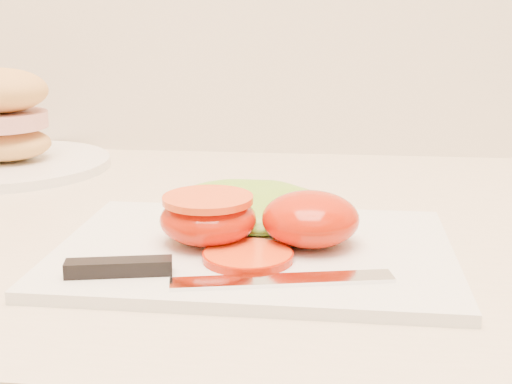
# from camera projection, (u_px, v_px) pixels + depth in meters

# --- Properties ---
(cutting_board) EXTENTS (0.34, 0.25, 0.01)m
(cutting_board) POSITION_uv_depth(u_px,v_px,m) (255.00, 251.00, 0.61)
(cutting_board) COLOR white
(cutting_board) RESTS_ON counter
(tomato_half_dome) EXTENTS (0.08, 0.08, 0.05)m
(tomato_half_dome) POSITION_uv_depth(u_px,v_px,m) (310.00, 219.00, 0.61)
(tomato_half_dome) COLOR red
(tomato_half_dome) RESTS_ON cutting_board
(tomato_half_cut) EXTENTS (0.08, 0.08, 0.04)m
(tomato_half_cut) POSITION_uv_depth(u_px,v_px,m) (208.00, 217.00, 0.61)
(tomato_half_cut) COLOR red
(tomato_half_cut) RESTS_ON cutting_board
(tomato_slice_0) EXTENTS (0.07, 0.07, 0.01)m
(tomato_slice_0) POSITION_uv_depth(u_px,v_px,m) (248.00, 256.00, 0.57)
(tomato_slice_0) COLOR #F1540D
(tomato_slice_0) RESTS_ON cutting_board
(lettuce_leaf_0) EXTENTS (0.15, 0.10, 0.03)m
(lettuce_leaf_0) POSITION_uv_depth(u_px,v_px,m) (249.00, 207.00, 0.67)
(lettuce_leaf_0) COLOR #8AC133
(lettuce_leaf_0) RESTS_ON cutting_board
(lettuce_leaf_1) EXTENTS (0.12, 0.10, 0.02)m
(lettuce_leaf_1) POSITION_uv_depth(u_px,v_px,m) (293.00, 210.00, 0.67)
(lettuce_leaf_1) COLOR #8AC133
(lettuce_leaf_1) RESTS_ON cutting_board
(knife) EXTENTS (0.25, 0.06, 0.01)m
(knife) POSITION_uv_depth(u_px,v_px,m) (182.00, 272.00, 0.54)
(knife) COLOR silver
(knife) RESTS_ON cutting_board
(sandwich_plate) EXTENTS (0.27, 0.27, 0.13)m
(sandwich_plate) POSITION_uv_depth(u_px,v_px,m) (3.00, 133.00, 0.92)
(sandwich_plate) COLOR white
(sandwich_plate) RESTS_ON counter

